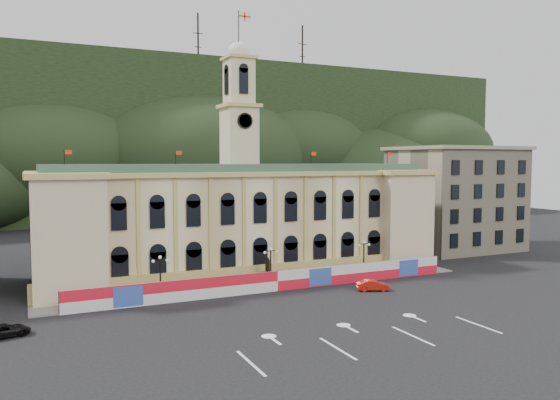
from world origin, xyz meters
name	(u,v)px	position (x,y,z in m)	size (l,w,h in m)	color
ground	(341,324)	(0.00, 0.00, 0.00)	(260.00, 260.00, 0.00)	black
lane_markings	(370,339)	(0.00, -5.00, 0.00)	(26.00, 10.00, 0.02)	white
hill_ridge	(128,150)	(0.03, 121.99, 19.48)	(230.00, 80.00, 64.00)	black
city_hall	(241,218)	(0.00, 27.63, 7.85)	(56.20, 17.60, 37.10)	beige
side_building_right	(455,198)	(43.00, 30.93, 9.33)	(21.00, 17.00, 18.60)	#BCAF91
hoarding_fence	(278,281)	(0.06, 15.07, 1.25)	(50.00, 0.44, 2.50)	red
pavement	(268,286)	(0.00, 17.75, 0.08)	(56.00, 5.50, 0.16)	slate
statue	(268,277)	(0.00, 18.00, 1.19)	(1.40, 1.40, 3.72)	#595651
lamp_left	(160,273)	(-14.00, 17.00, 3.07)	(1.96, 0.44, 5.15)	black
lamp_center	(271,264)	(0.00, 17.00, 3.07)	(1.96, 0.44, 5.15)	black
lamp_right	(364,256)	(14.00, 17.00, 3.07)	(1.96, 0.44, 5.15)	black
red_sedan	(373,285)	(10.81, 10.17, 0.67)	(4.34, 2.74, 1.35)	#AC170C
black_suv	(5,331)	(-29.90, 9.38, 0.61)	(4.77, 3.13, 1.22)	black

